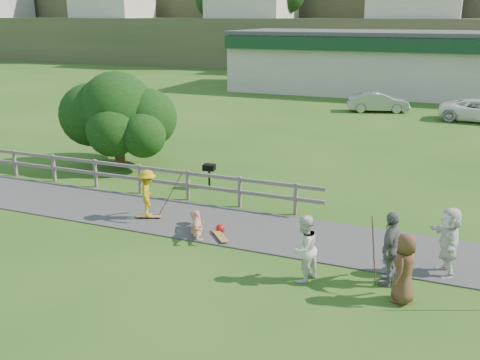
% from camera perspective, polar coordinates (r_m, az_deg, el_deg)
% --- Properties ---
extents(ground, '(260.00, 260.00, 0.00)m').
position_cam_1_polar(ground, '(15.80, -4.57, -6.67)').
color(ground, '#255017').
rests_on(ground, ground).
extents(path, '(34.00, 3.00, 0.04)m').
position_cam_1_polar(path, '(17.04, -2.32, -4.74)').
color(path, '#3C3C3E').
rests_on(path, ground).
extents(fence, '(15.05, 0.10, 1.10)m').
position_cam_1_polar(fence, '(20.46, -12.10, 0.75)').
color(fence, '#5F5B54').
rests_on(fence, ground).
extents(strip_mall, '(32.50, 10.75, 5.10)m').
position_cam_1_polar(strip_mall, '(48.04, 19.34, 11.70)').
color(strip_mall, '#BCB3A5').
rests_on(strip_mall, ground).
extents(skater_rider, '(1.00, 1.16, 1.56)m').
position_cam_1_polar(skater_rider, '(17.49, -9.78, -1.74)').
color(skater_rider, '#C39912').
rests_on(skater_rider, ground).
extents(skater_fallen, '(1.77, 1.22, 0.65)m').
position_cam_1_polar(skater_fallen, '(16.27, -4.56, -4.71)').
color(skater_fallen, tan).
rests_on(skater_fallen, ground).
extents(spectator_a, '(0.92, 1.02, 1.72)m').
position_cam_1_polar(spectator_a, '(13.38, 6.80, -7.27)').
color(spectator_a, silver).
rests_on(spectator_a, ground).
extents(spectator_b, '(0.59, 1.16, 1.90)m').
position_cam_1_polar(spectator_b, '(13.58, 15.77, -7.04)').
color(spectator_b, slate).
rests_on(spectator_b, ground).
extents(spectator_c, '(0.69, 0.91, 1.68)m').
position_cam_1_polar(spectator_c, '(12.92, 17.15, -9.00)').
color(spectator_c, brown).
rests_on(spectator_c, ground).
extents(spectator_d, '(1.00, 1.77, 1.82)m').
position_cam_1_polar(spectator_d, '(14.54, 21.34, -6.14)').
color(spectator_d, silver).
rests_on(spectator_d, ground).
extents(car_silver, '(4.31, 2.56, 1.34)m').
position_cam_1_polar(car_silver, '(38.23, 14.51, 8.06)').
color(car_silver, '#A1A4A8').
rests_on(car_silver, ground).
extents(tree, '(5.21, 5.21, 3.29)m').
position_cam_1_polar(tree, '(23.89, -12.89, 5.33)').
color(tree, black).
rests_on(tree, ground).
extents(bbq, '(0.48, 0.39, 0.96)m').
position_cam_1_polar(bbq, '(20.43, -3.29, 0.38)').
color(bbq, black).
rests_on(bbq, ground).
extents(longboard_rider, '(0.85, 0.46, 0.09)m').
position_cam_1_polar(longboard_rider, '(17.74, -9.66, -3.98)').
color(longboard_rider, olive).
rests_on(longboard_rider, ground).
extents(longboard_fallen, '(0.81, 0.86, 0.11)m').
position_cam_1_polar(longboard_fallen, '(15.97, -2.12, -6.15)').
color(longboard_fallen, olive).
rests_on(longboard_fallen, ground).
extents(helmet, '(0.28, 0.28, 0.28)m').
position_cam_1_polar(helmet, '(16.39, -2.12, -5.19)').
color(helmet, '#A01114').
rests_on(helmet, ground).
extents(pole_rider, '(0.03, 0.03, 1.87)m').
position_cam_1_polar(pole_rider, '(17.47, -7.44, -1.11)').
color(pole_rider, brown).
rests_on(pole_rider, ground).
extents(pole_spec_left, '(0.03, 0.03, 1.78)m').
position_cam_1_polar(pole_spec_left, '(13.52, 14.06, -7.31)').
color(pole_spec_left, brown).
rests_on(pole_spec_left, ground).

